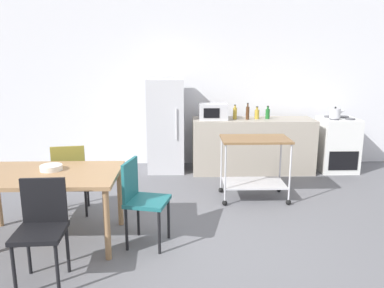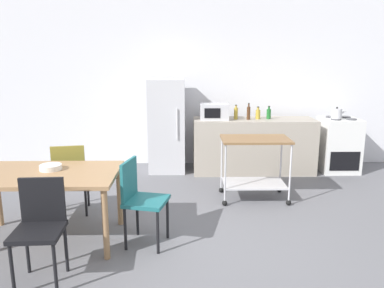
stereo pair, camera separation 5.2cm
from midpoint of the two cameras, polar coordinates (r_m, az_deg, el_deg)
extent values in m
plane|color=slate|center=(4.08, 2.33, -14.86)|extent=(12.00, 12.00, 0.00)
cube|color=white|center=(6.82, 0.62, 9.11)|extent=(8.40, 0.12, 2.90)
cube|color=#A89E8E|center=(6.47, 8.79, -0.20)|extent=(2.00, 0.64, 0.90)
cube|color=#A37A51|center=(4.17, -21.58, -4.33)|extent=(1.50, 0.90, 0.04)
cylinder|color=#A37A51|center=(3.76, -13.00, -11.70)|extent=(0.06, 0.06, 0.71)
cylinder|color=#A37A51|center=(4.47, -11.06, -7.57)|extent=(0.06, 0.06, 0.71)
cube|color=olive|center=(4.92, -17.92, -4.63)|extent=(0.46, 0.46, 0.04)
cube|color=olive|center=(4.69, -18.34, -2.72)|extent=(0.38, 0.09, 0.40)
cylinder|color=black|center=(5.14, -15.63, -6.61)|extent=(0.03, 0.03, 0.45)
cylinder|color=black|center=(5.18, -19.40, -6.72)|extent=(0.03, 0.03, 0.45)
cylinder|color=black|center=(4.82, -15.92, -7.94)|extent=(0.03, 0.03, 0.45)
cylinder|color=black|center=(4.87, -19.95, -8.04)|extent=(0.03, 0.03, 0.45)
cube|color=black|center=(3.50, -22.25, -12.23)|extent=(0.42, 0.42, 0.04)
cube|color=black|center=(3.58, -21.67, -7.83)|extent=(0.38, 0.05, 0.40)
cylinder|color=black|center=(3.52, -25.51, -16.84)|extent=(0.03, 0.03, 0.45)
cylinder|color=black|center=(3.42, -19.95, -17.28)|extent=(0.03, 0.03, 0.45)
cylinder|color=black|center=(3.80, -23.64, -14.39)|extent=(0.03, 0.03, 0.45)
cylinder|color=black|center=(3.70, -18.51, -14.70)|extent=(0.03, 0.03, 0.45)
cube|color=#1E666B|center=(3.93, -7.05, -8.52)|extent=(0.48, 0.48, 0.04)
cube|color=#1E666B|center=(3.92, -9.64, -5.27)|extent=(0.12, 0.38, 0.40)
cylinder|color=black|center=(3.83, -5.32, -13.07)|extent=(0.03, 0.03, 0.45)
cylinder|color=black|center=(4.13, -3.90, -11.07)|extent=(0.03, 0.03, 0.45)
cylinder|color=black|center=(3.94, -10.16, -12.47)|extent=(0.03, 0.03, 0.45)
cylinder|color=black|center=(4.23, -8.41, -10.59)|extent=(0.03, 0.03, 0.45)
cube|color=white|center=(6.90, 20.69, -0.08)|extent=(0.60, 0.60, 0.90)
cube|color=black|center=(6.67, 21.52, -2.36)|extent=(0.48, 0.01, 0.32)
cylinder|color=#47474C|center=(6.66, 20.35, 3.54)|extent=(0.16, 0.16, 0.02)
cylinder|color=#47474C|center=(6.76, 22.40, 3.50)|extent=(0.16, 0.16, 0.02)
cylinder|color=#47474C|center=(6.88, 19.62, 3.87)|extent=(0.16, 0.16, 0.02)
cylinder|color=#47474C|center=(6.98, 21.62, 3.83)|extent=(0.16, 0.16, 0.02)
cube|color=silver|center=(6.41, -4.15, 2.75)|extent=(0.60, 0.60, 1.55)
cylinder|color=silver|center=(6.08, -2.59, 2.96)|extent=(0.02, 0.02, 0.50)
cube|color=brown|center=(5.12, 9.17, 0.73)|extent=(0.90, 0.56, 0.03)
cube|color=silver|center=(5.28, 8.93, -5.80)|extent=(0.83, 0.52, 0.02)
cylinder|color=silver|center=(4.92, 4.72, -4.29)|extent=(0.02, 0.02, 0.76)
sphere|color=black|center=(5.06, 4.63, -8.79)|extent=(0.07, 0.07, 0.07)
cylinder|color=silver|center=(5.08, 14.21, -4.10)|extent=(0.02, 0.02, 0.76)
sphere|color=black|center=(5.21, 13.95, -8.47)|extent=(0.07, 0.07, 0.07)
cylinder|color=silver|center=(5.40, 4.15, -2.73)|extent=(0.02, 0.02, 0.76)
sphere|color=black|center=(5.52, 4.08, -6.88)|extent=(0.07, 0.07, 0.07)
cylinder|color=silver|center=(5.54, 12.83, -2.60)|extent=(0.02, 0.02, 0.76)
sphere|color=black|center=(5.66, 12.62, -6.65)|extent=(0.07, 0.07, 0.07)
cube|color=silver|center=(6.25, 2.95, 4.87)|extent=(0.46, 0.34, 0.26)
cube|color=black|center=(6.07, 2.70, 4.64)|extent=(0.25, 0.01, 0.16)
cylinder|color=gold|center=(6.30, 6.21, 4.56)|extent=(0.06, 0.06, 0.19)
cylinder|color=gold|center=(6.29, 6.23, 5.58)|extent=(0.03, 0.03, 0.04)
cylinder|color=black|center=(6.28, 6.24, 5.81)|extent=(0.03, 0.03, 0.01)
cylinder|color=#4C2D19|center=(6.30, 8.09, 4.60)|extent=(0.06, 0.06, 0.21)
cylinder|color=#4C2D19|center=(6.28, 8.12, 5.77)|extent=(0.03, 0.03, 0.05)
cylinder|color=black|center=(6.28, 8.13, 6.04)|extent=(0.03, 0.03, 0.01)
cylinder|color=gold|center=(6.40, 9.46, 4.40)|extent=(0.08, 0.08, 0.15)
cylinder|color=gold|center=(6.38, 9.49, 5.26)|extent=(0.03, 0.03, 0.04)
cylinder|color=black|center=(6.38, 9.50, 5.51)|extent=(0.04, 0.04, 0.01)
cylinder|color=#1E6628|center=(6.43, 11.03, 4.44)|extent=(0.07, 0.07, 0.16)
cylinder|color=#1E6628|center=(6.42, 11.07, 5.33)|extent=(0.03, 0.03, 0.04)
cylinder|color=black|center=(6.42, 11.08, 5.57)|extent=(0.04, 0.04, 0.01)
cylinder|color=white|center=(4.23, -20.67, -3.34)|extent=(0.23, 0.23, 0.06)
cylinder|color=silver|center=(6.67, 20.43, 4.33)|extent=(0.17, 0.17, 0.16)
sphere|color=black|center=(6.66, 20.49, 5.14)|extent=(0.03, 0.03, 0.03)
cylinder|color=silver|center=(6.71, 21.36, 4.51)|extent=(0.08, 0.02, 0.07)
camera|label=1|loc=(0.03, -90.30, -0.07)|focal=35.61mm
camera|label=2|loc=(0.03, 89.70, 0.07)|focal=35.61mm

